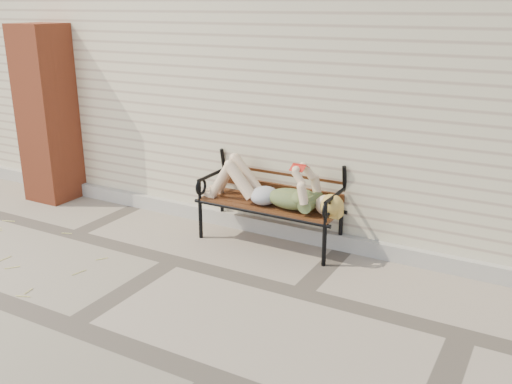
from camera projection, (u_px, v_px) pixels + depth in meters
The scene contains 6 objects.
ground at pixel (174, 261), 5.14m from camera, with size 80.00×80.00×0.00m, color gray.
house_wall at pixel (313, 62), 7.15m from camera, with size 8.00×4.00×3.00m, color beige.
foundation_strip at pixel (230, 219), 5.92m from camera, with size 8.00×0.10×0.15m, color #ADA79D.
brick_pillar at pixel (47, 114), 6.50m from camera, with size 0.50×0.50×2.00m, color #9D3F23.
garden_bench at pixel (274, 188), 5.42m from camera, with size 1.48×0.59×0.96m.
reading_woman at pixel (269, 188), 5.30m from camera, with size 1.40×0.32×0.44m.
Camera 1 is at (2.92, -3.73, 2.21)m, focal length 40.00 mm.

